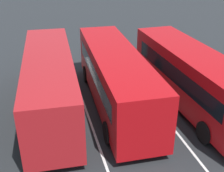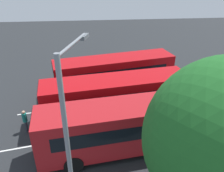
{
  "view_description": "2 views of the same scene",
  "coord_description": "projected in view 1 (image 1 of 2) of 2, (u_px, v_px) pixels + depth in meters",
  "views": [
    {
      "loc": [
        -14.7,
        1.73,
        8.53
      ],
      "look_at": [
        -1.19,
        0.55,
        1.84
      ],
      "focal_mm": 46.84,
      "sensor_mm": 36.0,
      "label": 1
    },
    {
      "loc": [
        1.88,
        14.61,
        10.16
      ],
      "look_at": [
        0.28,
        -1.24,
        1.88
      ],
      "focal_mm": 35.92,
      "sensor_mm": 36.0,
      "label": 2
    }
  ],
  "objects": [
    {
      "name": "ground_plane",
      "position": [
        120.0,
        105.0,
        17.04
      ],
      "size": [
        74.96,
        74.96,
        0.0
      ],
      "primitive_type": "plane",
      "color": "#232628"
    },
    {
      "name": "bus_center_right",
      "position": [
        50.0,
        81.0,
        15.81
      ],
      "size": [
        11.07,
        3.79,
        3.21
      ],
      "rotation": [
        0.0,
        0.0,
        0.12
      ],
      "color": "#AD191E",
      "rests_on": "ground"
    },
    {
      "name": "lane_stripe_outer_left",
      "position": [
        154.0,
        103.0,
        17.2
      ],
      "size": [
        15.72,
        2.82,
        0.01
      ],
      "primitive_type": "cube",
      "rotation": [
        0.0,
        0.0,
        0.17
      ],
      "color": "silver",
      "rests_on": "ground"
    },
    {
      "name": "bus_far_left",
      "position": [
        192.0,
        76.0,
        16.38
      ],
      "size": [
        11.12,
        4.59,
        3.21
      ],
      "rotation": [
        0.0,
        0.0,
        0.2
      ],
      "color": "#B70C11",
      "rests_on": "ground"
    },
    {
      "name": "lane_stripe_inner_left",
      "position": [
        85.0,
        106.0,
        16.88
      ],
      "size": [
        15.72,
        2.82,
        0.01
      ],
      "primitive_type": "cube",
      "rotation": [
        0.0,
        0.0,
        0.17
      ],
      "color": "silver",
      "rests_on": "ground"
    },
    {
      "name": "pedestrian",
      "position": [
        92.0,
        52.0,
        22.39
      ],
      "size": [
        0.43,
        0.43,
        1.69
      ],
      "rotation": [
        0.0,
        0.0,
        3.61
      ],
      "color": "#232833",
      "rests_on": "ground"
    },
    {
      "name": "bus_center_left",
      "position": [
        115.0,
        76.0,
        16.37
      ],
      "size": [
        11.08,
        3.95,
        3.21
      ],
      "rotation": [
        0.0,
        0.0,
        0.14
      ],
      "color": "#B70C11",
      "rests_on": "ground"
    }
  ]
}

